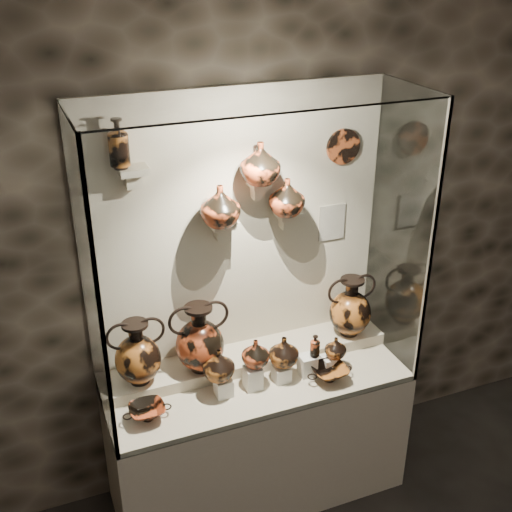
{
  "coord_description": "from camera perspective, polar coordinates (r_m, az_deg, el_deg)",
  "views": [
    {
      "loc": [
        -1.09,
        -0.53,
        3.03
      ],
      "look_at": [
        0.01,
        2.23,
        1.58
      ],
      "focal_mm": 45.0,
      "sensor_mm": 36.0,
      "label": 1
    }
  ],
  "objects": [
    {
      "name": "pedestal_a",
      "position": [
        3.53,
        -2.92,
        -11.52
      ],
      "size": [
        0.09,
        0.09,
        0.1
      ],
      "primitive_type": "cube",
      "color": "silver",
      "rests_on": "front_tier"
    },
    {
      "name": "ovoid_vase_c",
      "position": [
        3.41,
        2.75,
        5.27
      ],
      "size": [
        0.25,
        0.25,
        0.2
      ],
      "primitive_type": "imported",
      "rotation": [
        0.0,
        0.0,
        -0.39
      ],
      "color": "#B84520",
      "rests_on": "bracket_cc"
    },
    {
      "name": "front_tier",
      "position": [
        3.66,
        0.16,
        -11.12
      ],
      "size": [
        1.68,
        0.58,
        0.03
      ],
      "primitive_type": "cube",
      "color": "#BCAC91",
      "rests_on": "plinth"
    },
    {
      "name": "bracket_ul",
      "position": [
        3.15,
        -10.88,
        7.49
      ],
      "size": [
        0.14,
        0.12,
        0.04
      ],
      "primitive_type": "cube",
      "color": "beige",
      "rests_on": "back_panel"
    },
    {
      "name": "wall_plate",
      "position": [
        3.59,
        7.74,
        9.62
      ],
      "size": [
        0.2,
        0.02,
        0.2
      ],
      "primitive_type": "cylinder",
      "rotation": [
        1.57,
        0.0,
        0.0
      ],
      "color": "#AD4A22",
      "rests_on": "back_panel"
    },
    {
      "name": "pedestal_b",
      "position": [
        3.56,
        -0.29,
        -10.73
      ],
      "size": [
        0.09,
        0.09,
        0.13
      ],
      "primitive_type": "cube",
      "color": "silver",
      "rests_on": "front_tier"
    },
    {
      "name": "jug_a",
      "position": [
        3.45,
        -3.35,
        -9.6
      ],
      "size": [
        0.18,
        0.18,
        0.18
      ],
      "primitive_type": "imported",
      "rotation": [
        0.0,
        0.0,
        -0.04
      ],
      "color": "#9F551E",
      "rests_on": "pedestal_a"
    },
    {
      "name": "ovoid_vase_b",
      "position": [
        3.28,
        0.37,
        8.27
      ],
      "size": [
        0.23,
        0.23,
        0.22
      ],
      "primitive_type": "imported",
      "rotation": [
        0.0,
        0.0,
        -0.12
      ],
      "color": "#B84520",
      "rests_on": "bracket_cb"
    },
    {
      "name": "bracket_cc",
      "position": [
        3.51,
        2.96,
        3.79
      ],
      "size": [
        0.14,
        0.12,
        0.04
      ],
      "primitive_type": "cube",
      "color": "beige",
      "rests_on": "back_panel"
    },
    {
      "name": "jug_b",
      "position": [
        3.5,
        -0.05,
        -8.6
      ],
      "size": [
        0.17,
        0.17,
        0.16
      ],
      "primitive_type": "imported",
      "rotation": [
        0.0,
        0.0,
        -0.11
      ],
      "color": "#B84520",
      "rests_on": "pedestal_b"
    },
    {
      "name": "bracket_cb",
      "position": [
        3.37,
        0.23,
        6.51
      ],
      "size": [
        0.1,
        0.12,
        0.04
      ],
      "primitive_type": "cube",
      "color": "beige",
      "rests_on": "back_panel"
    },
    {
      "name": "pedestal_e",
      "position": [
        3.74,
        6.51,
        -9.37
      ],
      "size": [
        0.09,
        0.09,
        0.08
      ],
      "primitive_type": "cube",
      "color": "silver",
      "rests_on": "front_tier"
    },
    {
      "name": "glass_right",
      "position": [
        3.62,
        12.69,
        2.16
      ],
      "size": [
        0.01,
        0.6,
        1.6
      ],
      "primitive_type": "cube",
      "color": "white",
      "rests_on": "plinth"
    },
    {
      "name": "kylix_left",
      "position": [
        3.41,
        -9.65,
        -13.44
      ],
      "size": [
        0.26,
        0.23,
        0.1
      ],
      "primitive_type": null,
      "rotation": [
        0.0,
        0.0,
        0.12
      ],
      "color": "#B84520",
      "rests_on": "front_tier"
    },
    {
      "name": "amphora_right",
      "position": [
        3.86,
        8.39,
        -4.43
      ],
      "size": [
        0.36,
        0.36,
        0.38
      ],
      "primitive_type": null,
      "rotation": [
        0.0,
        0.0,
        0.22
      ],
      "color": "#9F551E",
      "rests_on": "rear_tier"
    },
    {
      "name": "back_panel",
      "position": [
        3.52,
        -1.75,
        2.07
      ],
      "size": [
        1.7,
        0.03,
        1.6
      ],
      "primitive_type": "cube",
      "color": "beige",
      "rests_on": "plinth"
    },
    {
      "name": "pedestal_c",
      "position": [
        3.63,
        2.25,
        -10.38
      ],
      "size": [
        0.09,
        0.09,
        0.09
      ],
      "primitive_type": "cube",
      "color": "silver",
      "rests_on": "front_tier"
    },
    {
      "name": "bracket_ca",
      "position": [
        3.38,
        -2.92,
        2.88
      ],
      "size": [
        0.14,
        0.12,
        0.04
      ],
      "primitive_type": "cube",
      "color": "beige",
      "rests_on": "back_panel"
    },
    {
      "name": "glass_front",
      "position": [
        3.01,
        2.29,
        -2.33
      ],
      "size": [
        1.7,
        0.01,
        1.6
      ],
      "primitive_type": "cube",
      "color": "white",
      "rests_on": "plinth"
    },
    {
      "name": "wall_back",
      "position": [
        3.52,
        -1.78,
        2.1
      ],
      "size": [
        5.0,
        0.02,
        3.2
      ],
      "primitive_type": "cube",
      "color": "black",
      "rests_on": "ground"
    },
    {
      "name": "kylix_right",
      "position": [
        3.65,
        6.54,
        -10.22
      ],
      "size": [
        0.29,
        0.26,
        0.1
      ],
      "primitive_type": null,
      "rotation": [
        0.0,
        0.0,
        -0.19
      ],
      "color": "#9F551E",
      "rests_on": "front_tier"
    },
    {
      "name": "lekythos_tall",
      "position": [
        3.1,
        -12.15,
        9.95
      ],
      "size": [
        0.12,
        0.12,
        0.26
      ],
      "primitive_type": null,
      "rotation": [
        0.0,
        0.0,
        0.17
      ],
      "color": "#9F551E",
      "rests_on": "bracket_ul"
    },
    {
      "name": "ovoid_vase_a",
      "position": [
        3.27,
        -3.21,
        4.49
      ],
      "size": [
        0.26,
        0.26,
        0.22
      ],
      "primitive_type": "imported",
      "rotation": [
        0.0,
        0.0,
        -0.28
      ],
      "color": "#B84520",
      "rests_on": "bracket_ca"
    },
    {
      "name": "frame_post_left",
      "position": [
        2.82,
        -13.65,
        -5.23
      ],
      "size": [
        0.02,
        0.02,
        1.6
      ],
      "primitive_type": "cube",
      "color": "gray",
      "rests_on": "plinth"
    },
    {
      "name": "jug_e",
      "position": [
        3.68,
        7.06,
        -8.06
      ],
      "size": [
        0.16,
        0.16,
        0.13
      ],
      "primitive_type": "imported",
      "rotation": [
        0.0,
        0.0,
        -0.3
      ],
      "color": "#9F551E",
      "rests_on": "pedestal_e"
    },
    {
      "name": "plinth",
      "position": [
        3.93,
        0.15,
        -15.95
      ],
      "size": [
        1.7,
        0.6,
        0.8
      ],
      "primitive_type": "cube",
      "color": "beige",
      "rests_on": "floor"
    },
    {
      "name": "glass_left",
      "position": [
        3.07,
        -14.65,
        -2.61
      ],
      "size": [
        0.01,
        0.6,
        1.6
      ],
      "primitive_type": "cube",
      "color": "white",
      "rests_on": "plinth"
    },
    {
      "name": "lekythos_small",
      "position": [
        3.6,
        5.25,
        -7.85
      ],
      "size": [
        0.09,
        0.09,
        0.15
      ],
      "primitive_type": null,
      "rotation": [
        0.0,
        0.0,
        -0.41
      ],
      "color": "#B84520",
      "rests_on": "pedestal_d"
    },
    {
      "name": "pedestal_d",
      "position": [
        3.68,
        4.56,
        -9.61
      ],
      "size": [
        0.09,
        0.09,
        0.12
      ],
      "primitive_type": "cube",
      "color": "silver",
      "rests_on": "front_tier"
    },
    {
      "name": "info_placard",
      "position": [
        3.73,
        6.75,
        3.0
      ],
      "size": [
        0.16,
        0.01,
        0.22
      ],
      "primitive_type": "cube",
      "color": "beige",
      "rests_on": "back_panel"
    },
    {
      "name": "amphora_left",
      "position": [
        3.48,
        -10.51,
        -8.41
      ],
      "size": [
        0.32,
        0.32,
        0.37
      ],
      "primitive_type": null,
      "rotation": [
        0.0,
        0.0,
        0.07
      ],
      "color": "#9F551E",
      "rests_on": "rear_tier"
    },
    {
      "name": "frame_post_right",
      "position": [
        3.41,
        15.27,
        0.29
      ],
      "size": [
        0.02,
        0.02,
        1.6
      ],
      "primitive_type": "cube",
      "color": "gray",
      "rests_on": "plinth"
    },
    {
      "name": "jug_c",
      "position": [
        3.57,
        2.48,
        -8.45
      ],
      "size": [
        0.22,
        0.22,
        0.18
      ],
      "primitive_type": "imported",
      "rotation": [
        0.0,
        0.0,
        -0.35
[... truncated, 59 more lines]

